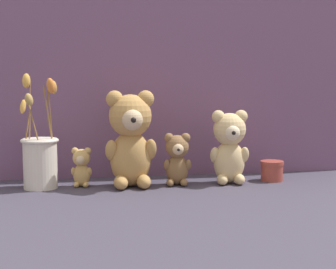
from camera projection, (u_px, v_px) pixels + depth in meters
The scene contains 8 objects.
ground_plane at pixel (169, 185), 1.64m from camera, with size 4.00×4.00×0.00m, color #3D3847.
backdrop_wall at pixel (161, 75), 1.76m from camera, with size 1.37×0.02×0.70m.
teddy_bear_large at pixel (131, 137), 1.59m from camera, with size 0.16×0.15×0.30m.
teddy_bear_medium at pixel (229, 145), 1.65m from camera, with size 0.13×0.12×0.24m.
teddy_bear_small at pixel (177, 158), 1.63m from camera, with size 0.09×0.08×0.17m.
teddy_bear_tiny at pixel (82, 166), 1.61m from camera, with size 0.07×0.06×0.12m.
flower_vase at pixel (40, 158), 1.58m from camera, with size 0.12×0.12×0.35m.
decorative_tin_tall at pixel (272, 171), 1.70m from camera, with size 0.08×0.08×0.07m.
Camera 1 is at (-0.27, -1.59, 0.34)m, focal length 55.00 mm.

